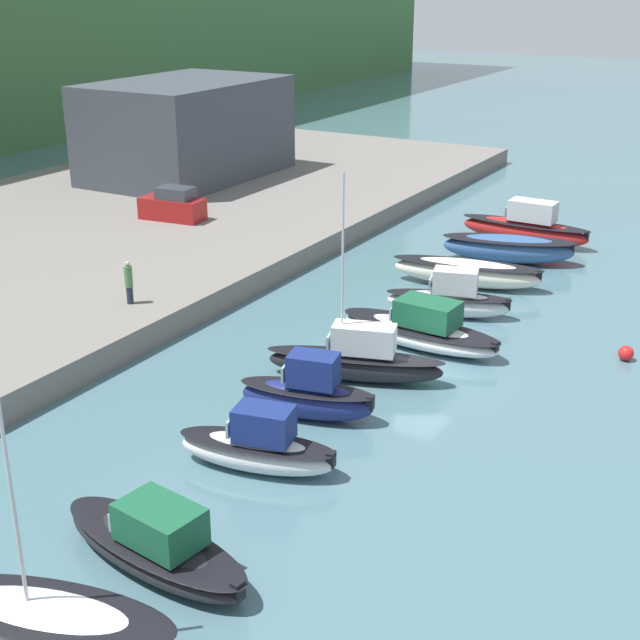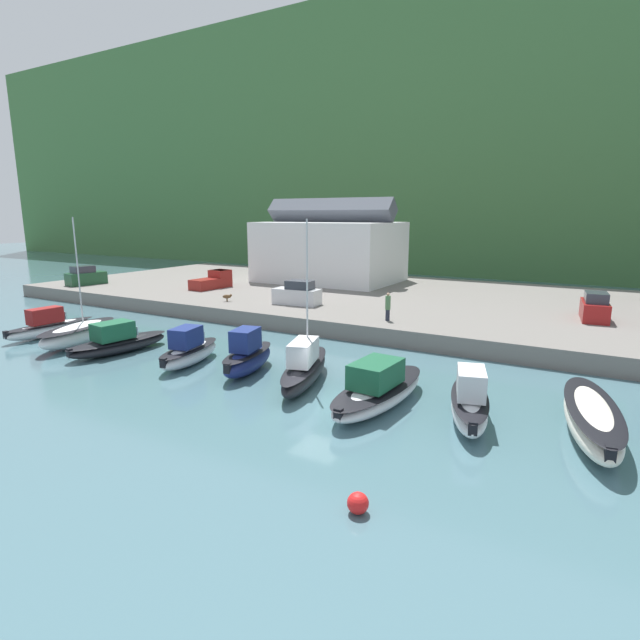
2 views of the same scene
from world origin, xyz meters
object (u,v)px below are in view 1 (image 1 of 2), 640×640
(moored_boat_3, at_px, (258,447))
(moored_boat_8, at_px, (467,272))
(moored_boat_9, at_px, (508,248))
(parked_car_2, at_px, (173,206))
(person_on_quay, at_px, (129,282))
(moored_boat_5, at_px, (356,360))
(moored_boat_10, at_px, (526,227))
(moored_boat_2, at_px, (155,544))
(mooring_buoy_1, at_px, (626,353))
(moored_boat_7, at_px, (450,299))
(moored_boat_6, at_px, (421,329))
(moored_boat_1, at_px, (49,627))
(moored_boat_4, at_px, (308,394))

(moored_boat_3, distance_m, moored_boat_8, 22.21)
(moored_boat_9, xyz_separation_m, parked_car_2, (-5.98, 20.64, 1.35))
(moored_boat_9, bearing_deg, person_on_quay, 131.58)
(moored_boat_5, relative_size, parked_car_2, 2.06)
(moored_boat_3, relative_size, moored_boat_5, 0.68)
(moored_boat_10, bearing_deg, moored_boat_5, -178.12)
(moored_boat_2, distance_m, mooring_buoy_1, 23.88)
(moored_boat_5, distance_m, parked_car_2, 24.48)
(mooring_buoy_1, bearing_deg, moored_boat_7, 82.25)
(moored_boat_6, xyz_separation_m, mooring_buoy_1, (3.09, -8.70, -0.48))
(mooring_buoy_1, bearing_deg, moored_boat_5, 129.43)
(person_on_quay, distance_m, mooring_buoy_1, 23.44)
(moored_boat_3, relative_size, person_on_quay, 2.84)
(moored_boat_3, xyz_separation_m, moored_boat_7, (17.35, -0.10, 0.04))
(moored_boat_1, bearing_deg, moored_boat_8, -12.10)
(moored_boat_2, xyz_separation_m, person_on_quay, (14.15, 13.22, 1.64))
(moored_boat_1, relative_size, moored_boat_3, 1.49)
(moored_boat_7, bearing_deg, moored_boat_1, 164.62)
(moored_boat_9, distance_m, mooring_buoy_1, 14.84)
(moored_boat_5, distance_m, person_on_quay, 12.40)
(moored_boat_2, xyz_separation_m, moored_boat_7, (23.47, 0.36, 0.15))
(moored_boat_7, xyz_separation_m, person_on_quay, (-9.32, 12.87, 1.50))
(moored_boat_7, distance_m, person_on_quay, 15.96)
(parked_car_2, xyz_separation_m, mooring_buoy_1, (-5.48, -30.05, -1.88))
(moored_boat_4, distance_m, moored_boat_9, 23.34)
(moored_boat_5, bearing_deg, parked_car_2, 39.50)
(moored_boat_9, height_order, moored_boat_10, moored_boat_10)
(moored_boat_1, distance_m, moored_boat_4, 14.57)
(moored_boat_6, xyz_separation_m, parked_car_2, (8.57, 21.36, 1.40))
(moored_boat_2, relative_size, person_on_quay, 3.46)
(moored_boat_6, height_order, moored_boat_8, moored_boat_6)
(moored_boat_9, distance_m, person_on_quay, 23.25)
(moored_boat_1, bearing_deg, moored_boat_6, -14.30)
(moored_boat_7, bearing_deg, moored_boat_3, 163.58)
(moored_boat_3, height_order, person_on_quay, person_on_quay)
(moored_boat_9, distance_m, parked_car_2, 21.53)
(moored_boat_3, height_order, moored_boat_5, moored_boat_5)
(moored_boat_9, bearing_deg, parked_car_2, 90.30)
(moored_boat_4, relative_size, parked_car_2, 1.31)
(moored_boat_3, relative_size, moored_boat_9, 0.73)
(moored_boat_9, relative_size, person_on_quay, 3.86)
(moored_boat_4, xyz_separation_m, moored_boat_7, (13.11, -0.59, -0.09))
(mooring_buoy_1, bearing_deg, person_on_quay, 110.28)
(moored_boat_5, height_order, moored_boat_7, moored_boat_5)
(moored_boat_2, relative_size, moored_boat_8, 0.86)
(moored_boat_2, height_order, moored_boat_6, moored_boat_6)
(moored_boat_1, distance_m, moored_boat_8, 32.52)
(moored_boat_1, xyz_separation_m, moored_boat_4, (14.54, 0.93, 0.15))
(moored_boat_6, relative_size, parked_car_2, 1.89)
(moored_boat_9, distance_m, moored_boat_10, 4.52)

